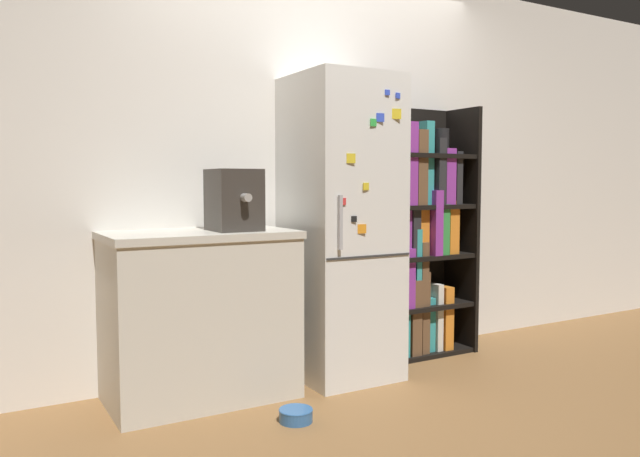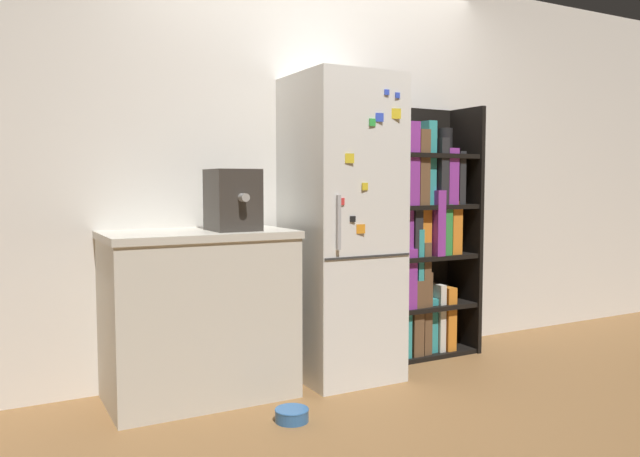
{
  "view_description": "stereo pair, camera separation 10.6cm",
  "coord_description": "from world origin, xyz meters",
  "px_view_note": "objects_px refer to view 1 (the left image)",
  "views": [
    {
      "loc": [
        -2.0,
        -3.07,
        1.18
      ],
      "look_at": [
        -0.14,
        0.15,
        0.91
      ],
      "focal_mm": 35.0,
      "sensor_mm": 36.0,
      "label": 1
    },
    {
      "loc": [
        -1.9,
        -3.12,
        1.18
      ],
      "look_at": [
        -0.14,
        0.15,
        0.91
      ],
      "focal_mm": 35.0,
      "sensor_mm": 36.0,
      "label": 2
    }
  ],
  "objects_px": {
    "espresso_machine": "(234,200)",
    "refrigerator": "(340,228)",
    "bookshelf": "(414,239)",
    "pet_bowl": "(296,414)"
  },
  "relations": [
    {
      "from": "espresso_machine",
      "to": "refrigerator",
      "type": "bearing_deg",
      "value": 2.52
    },
    {
      "from": "refrigerator",
      "to": "espresso_machine",
      "type": "distance_m",
      "value": 0.73
    },
    {
      "from": "bookshelf",
      "to": "espresso_machine",
      "type": "xyz_separation_m",
      "value": [
        -1.39,
        -0.18,
        0.29
      ]
    },
    {
      "from": "refrigerator",
      "to": "espresso_machine",
      "type": "bearing_deg",
      "value": -177.48
    },
    {
      "from": "refrigerator",
      "to": "bookshelf",
      "type": "height_order",
      "value": "refrigerator"
    },
    {
      "from": "bookshelf",
      "to": "espresso_machine",
      "type": "bearing_deg",
      "value": -172.65
    },
    {
      "from": "refrigerator",
      "to": "bookshelf",
      "type": "bearing_deg",
      "value": 12.22
    },
    {
      "from": "bookshelf",
      "to": "pet_bowl",
      "type": "height_order",
      "value": "bookshelf"
    },
    {
      "from": "espresso_machine",
      "to": "pet_bowl",
      "type": "height_order",
      "value": "espresso_machine"
    },
    {
      "from": "bookshelf",
      "to": "pet_bowl",
      "type": "xyz_separation_m",
      "value": [
        -1.28,
        -0.69,
        -0.76
      ]
    }
  ]
}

